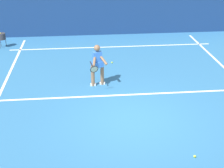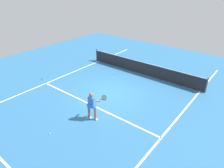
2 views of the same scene
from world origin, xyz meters
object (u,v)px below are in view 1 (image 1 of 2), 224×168
(tennis_ball_mid, at_px, (195,156))
(ball_hopper, at_px, (2,36))
(tennis_ball_near, at_px, (112,62))
(tennis_player, at_px, (97,64))

(tennis_ball_mid, height_order, ball_hopper, ball_hopper)
(tennis_ball_near, height_order, ball_hopper, ball_hopper)
(tennis_player, xyz_separation_m, tennis_ball_mid, (-2.19, 4.48, -0.81))
(tennis_player, xyz_separation_m, tennis_ball_near, (-0.74, -2.15, -0.81))
(tennis_ball_mid, xyz_separation_m, ball_hopper, (6.54, -9.25, 0.51))
(tennis_ball_near, distance_m, tennis_ball_mid, 6.79)
(tennis_player, distance_m, tennis_ball_near, 2.42)
(ball_hopper, bearing_deg, tennis_ball_near, 152.78)
(tennis_ball_near, bearing_deg, ball_hopper, -27.22)
(tennis_player, height_order, tennis_ball_near, tennis_player)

